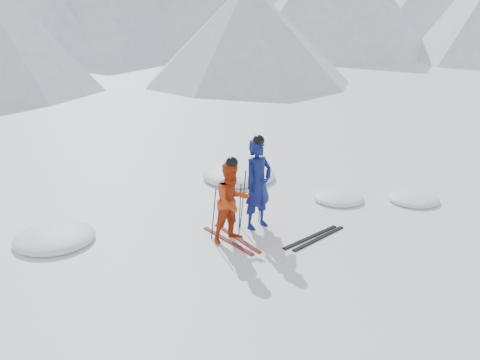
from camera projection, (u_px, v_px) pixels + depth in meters
ground at (314, 216)px, 12.07m from camera, size 160.00×160.00×0.00m
skier_blue at (258, 184)px, 11.16m from camera, size 0.79×0.58×2.02m
skier_red at (232, 202)px, 10.54m from camera, size 0.86×0.68×1.73m
pole_blue_left at (243, 199)px, 11.22m from camera, size 0.13×0.09×1.34m
pole_blue_right at (260, 193)px, 11.59m from camera, size 0.13×0.08×1.34m
pole_red_left at (214, 214)px, 10.67m from camera, size 0.12×0.09×1.15m
pole_red_right at (240, 210)px, 10.91m from camera, size 0.12×0.08×1.15m
ski_worn_left at (227, 240)px, 10.75m from camera, size 0.20×1.70×0.03m
ski_worn_right at (237, 238)px, 10.88m from camera, size 0.10×1.70×0.03m
ski_loose_a at (311, 237)px, 10.91m from camera, size 1.69×0.34×0.03m
ski_loose_b at (319, 238)px, 10.85m from camera, size 1.69×0.40×0.03m
snow_lumps at (231, 197)px, 13.33m from camera, size 9.76×5.73×0.47m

